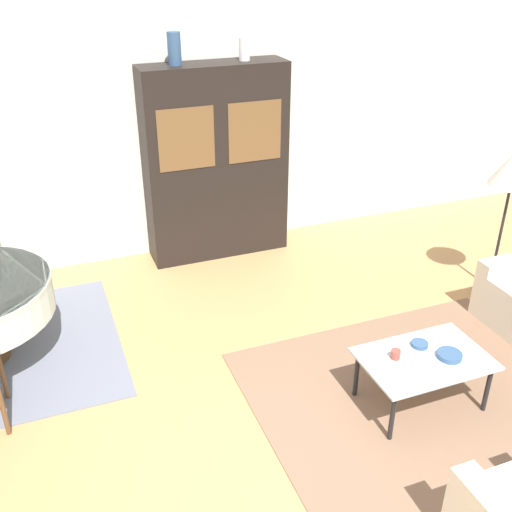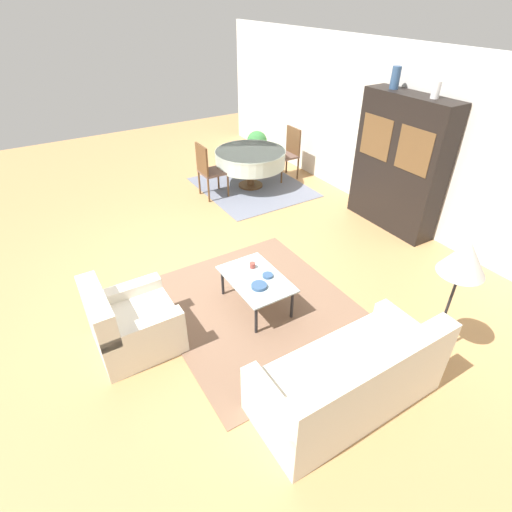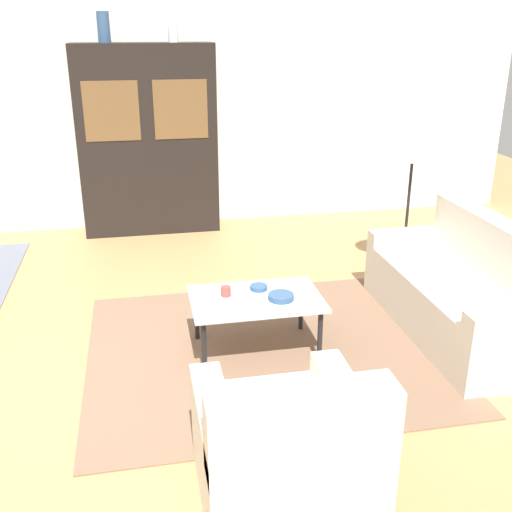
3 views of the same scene
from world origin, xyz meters
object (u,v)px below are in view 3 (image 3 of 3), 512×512
object	(u,v)px
display_cabinet	(148,141)
couch	(465,294)
floor_lamp	(414,144)
coffee_table	(256,303)
cup	(226,291)
vase_short	(173,31)
bowl_small	(259,287)
bowl	(281,297)
armchair	(286,451)
vase_tall	(103,27)

from	to	relation	value
display_cabinet	couch	bearing A→B (deg)	-52.53
floor_lamp	display_cabinet	bearing A→B (deg)	142.30
coffee_table	floor_lamp	xyz separation A→B (m)	(1.69, 1.20, 0.86)
cup	couch	bearing A→B (deg)	-2.08
coffee_table	vase_short	distance (m)	3.50
bowl_small	vase_short	size ratio (longest dim) A/B	0.58
bowl	vase_short	distance (m)	3.55
couch	armchair	bearing A→B (deg)	129.83
bowl_small	vase_short	xyz separation A→B (m)	(-0.35, 2.86, 1.74)
cup	bowl_small	bearing A→B (deg)	13.72
armchair	cup	distance (m)	1.58
display_cabinet	cup	bearing A→B (deg)	-81.66
display_cabinet	floor_lamp	xyz separation A→B (m)	(2.32, -1.79, 0.21)
display_cabinet	bowl_small	bearing A→B (deg)	-76.59
armchair	bowl	size ratio (longest dim) A/B	4.65
floor_lamp	cup	bearing A→B (deg)	-149.38
couch	vase_short	size ratio (longest dim) A/B	8.04
display_cabinet	bowl_small	size ratio (longest dim) A/B	16.16
floor_lamp	vase_short	distance (m)	2.84
coffee_table	display_cabinet	bearing A→B (deg)	101.97
display_cabinet	floor_lamp	bearing A→B (deg)	-37.70
bowl_small	cup	bearing A→B (deg)	-166.28
vase_tall	bowl	bearing A→B (deg)	-68.85
couch	bowl	distance (m)	1.49
display_cabinet	floor_lamp	distance (m)	2.94
armchair	floor_lamp	size ratio (longest dim) A/B	0.58
cup	vase_short	size ratio (longest dim) A/B	0.32
bowl_small	armchair	bearing A→B (deg)	-96.90
couch	bowl_small	xyz separation A→B (m)	(-1.61, 0.13, 0.14)
cup	armchair	bearing A→B (deg)	-87.98
bowl_small	couch	bearing A→B (deg)	-4.60
floor_lamp	armchair	bearing A→B (deg)	-124.33
floor_lamp	bowl	world-z (taller)	floor_lamp
vase_tall	cup	bearing A→B (deg)	-74.56
coffee_table	vase_tall	world-z (taller)	vase_tall
couch	vase_short	world-z (taller)	vase_short
display_cabinet	cup	distance (m)	3.00
coffee_table	vase_short	bearing A→B (deg)	95.74
coffee_table	vase_tall	bearing A→B (deg)	108.70
coffee_table	vase_short	xyz separation A→B (m)	(-0.30, 2.99, 1.80)
couch	display_cabinet	xyz separation A→B (m)	(-2.29, 2.98, 0.73)
armchair	coffee_table	xyz separation A→B (m)	(0.15, 1.50, 0.08)
floor_lamp	cup	distance (m)	2.34
bowl	vase_tall	distance (m)	3.73
couch	floor_lamp	xyz separation A→B (m)	(0.04, 1.19, 0.94)
cup	bowl	xyz separation A→B (m)	(0.38, -0.14, -0.02)
cup	floor_lamp	bearing A→B (deg)	30.62
couch	vase_tall	xyz separation A→B (m)	(-2.67, 2.99, 1.92)
armchair	coffee_table	size ratio (longest dim) A/B	0.91
floor_lamp	vase_short	bearing A→B (deg)	137.93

